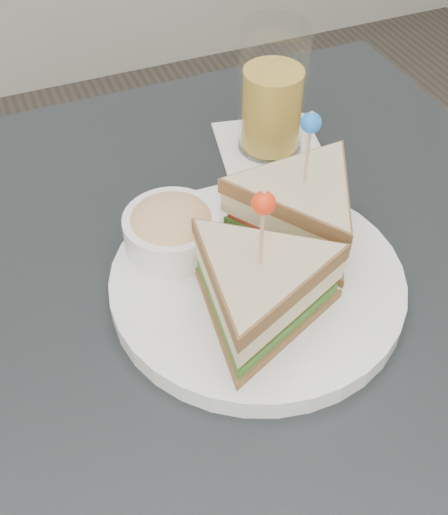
# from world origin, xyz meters

# --- Properties ---
(table) EXTENTS (0.80, 0.80, 0.75)m
(table) POSITION_xyz_m (0.00, 0.00, 0.67)
(table) COLOR black
(table) RESTS_ON ground
(plate_meal) EXTENTS (0.33, 0.31, 0.16)m
(plate_meal) POSITION_xyz_m (0.05, 0.00, 0.80)
(plate_meal) COLOR white
(plate_meal) RESTS_ON table
(drink_set) EXTENTS (0.14, 0.14, 0.16)m
(drink_set) POSITION_xyz_m (0.15, 0.21, 0.82)
(drink_set) COLOR white
(drink_set) RESTS_ON table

